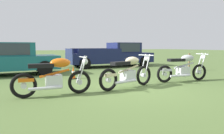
{
  "coord_description": "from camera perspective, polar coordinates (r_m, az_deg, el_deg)",
  "views": [
    {
      "loc": [
        -3.72,
        -5.16,
        1.28
      ],
      "look_at": [
        -0.27,
        0.72,
        0.6
      ],
      "focal_mm": 34.17,
      "sensor_mm": 36.0,
      "label": 1
    }
  ],
  "objects": [
    {
      "name": "ground_plane",
      "position": [
        6.49,
        5.3,
        -5.74
      ],
      "size": [
        120.0,
        120.0,
        0.0
      ],
      "primitive_type": "plane",
      "color": "#567038"
    },
    {
      "name": "motorcycle_orange",
      "position": [
        5.66,
        -15.3,
        -2.6
      ],
      "size": [
        2.01,
        0.64,
        1.02
      ],
      "rotation": [
        0.0,
        0.0,
        -0.13
      ],
      "color": "black",
      "rests_on": "ground"
    },
    {
      "name": "motorcycle_cream",
      "position": [
        6.49,
        4.32,
        -1.41
      ],
      "size": [
        2.11,
        0.74,
        1.02
      ],
      "rotation": [
        0.0,
        0.0,
        0.16
      ],
      "color": "black",
      "rests_on": "ground"
    },
    {
      "name": "motorcycle_silver",
      "position": [
        8.07,
        18.54,
        -0.28
      ],
      "size": [
        2.06,
        0.75,
        1.02
      ],
      "rotation": [
        0.0,
        0.0,
        -0.21
      ],
      "color": "black",
      "rests_on": "ground"
    },
    {
      "name": "car_teal",
      "position": [
        10.39,
        -27.39,
        2.57
      ],
      "size": [
        4.42,
        2.17,
        1.43
      ],
      "rotation": [
        0.0,
        0.0,
        -0.07
      ],
      "color": "#19606B",
      "rests_on": "ground"
    },
    {
      "name": "pickup_truck_navy",
      "position": [
        13.43,
        0.68,
        3.4
      ],
      "size": [
        5.43,
        2.36,
        1.49
      ],
      "rotation": [
        0.0,
        0.0,
        -0.1
      ],
      "color": "#161E4C",
      "rests_on": "ground"
    },
    {
      "name": "fence_post_wooden",
      "position": [
        11.68,
        19.93,
        1.25
      ],
      "size": [
        0.1,
        0.1,
        0.9
      ],
      "primitive_type": "cylinder",
      "color": "brown",
      "rests_on": "ground"
    },
    {
      "name": "traffic_cone",
      "position": [
        8.42,
        -10.32,
        -1.61
      ],
      "size": [
        0.25,
        0.25,
        0.5
      ],
      "color": "#EA590F",
      "rests_on": "ground"
    }
  ]
}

